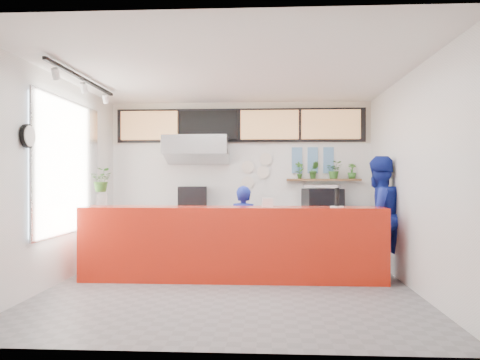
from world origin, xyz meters
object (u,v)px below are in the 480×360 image
at_px(espresso_machine, 323,200).
at_px(pepper_mill, 337,197).
at_px(service_counter, 232,244).
at_px(staff_center, 243,230).
at_px(staff_right, 378,216).
at_px(panini_oven, 193,199).

xyz_separation_m(espresso_machine, pepper_mill, (-0.01, -1.82, 0.13)).
xyz_separation_m(service_counter, staff_center, (0.14, 0.53, 0.15)).
xyz_separation_m(espresso_machine, staff_right, (0.71, -1.31, -0.18)).
distance_m(service_counter, staff_center, 0.57).
height_order(service_counter, staff_right, staff_right).
height_order(panini_oven, espresso_machine, panini_oven).
xyz_separation_m(staff_right, pepper_mill, (-0.72, -0.51, 0.31)).
distance_m(panini_oven, espresso_machine, 2.44).
bearing_deg(panini_oven, service_counter, -70.40).
bearing_deg(staff_center, staff_right, -167.39).
height_order(staff_center, pepper_mill, staff_center).
relative_size(service_counter, staff_right, 2.40).
bearing_deg(service_counter, panini_oven, 116.02).
bearing_deg(panini_oven, pepper_mill, -43.31).
relative_size(espresso_machine, pepper_mill, 2.50).
height_order(service_counter, staff_center, staff_center).
height_order(espresso_machine, pepper_mill, pepper_mill).
relative_size(panini_oven, pepper_mill, 1.94).
relative_size(panini_oven, staff_center, 0.37).
height_order(service_counter, pepper_mill, pepper_mill).
relative_size(service_counter, pepper_mill, 16.61).
bearing_deg(staff_center, pepper_mill, 172.28).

